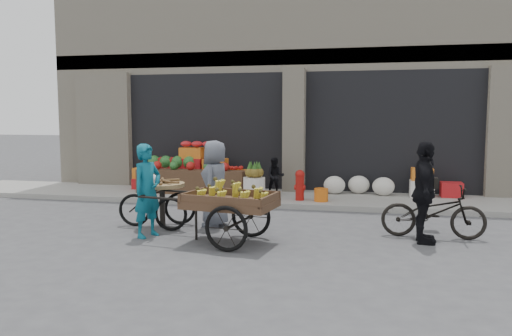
% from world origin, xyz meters
% --- Properties ---
extents(ground, '(80.00, 80.00, 0.00)m').
position_xyz_m(ground, '(0.00, 0.00, 0.00)').
color(ground, '#424244').
rests_on(ground, ground).
extents(sidewalk, '(18.00, 2.20, 0.12)m').
position_xyz_m(sidewalk, '(0.00, 4.10, 0.06)').
color(sidewalk, gray).
rests_on(sidewalk, ground).
extents(building, '(14.00, 6.45, 7.00)m').
position_xyz_m(building, '(0.00, 8.03, 3.37)').
color(building, beige).
rests_on(building, ground).
extents(fruit_display, '(3.10, 1.12, 1.24)m').
position_xyz_m(fruit_display, '(-2.48, 4.38, 0.67)').
color(fruit_display, red).
rests_on(fruit_display, sidewalk).
extents(pineapple_bin, '(0.52, 0.52, 0.50)m').
position_xyz_m(pineapple_bin, '(-0.75, 3.60, 0.37)').
color(pineapple_bin, silver).
rests_on(pineapple_bin, sidewalk).
extents(fire_hydrant, '(0.22, 0.22, 0.71)m').
position_xyz_m(fire_hydrant, '(0.35, 3.55, 0.50)').
color(fire_hydrant, '#A5140F').
rests_on(fire_hydrant, sidewalk).
extents(orange_bucket, '(0.32, 0.32, 0.30)m').
position_xyz_m(orange_bucket, '(0.85, 3.50, 0.27)').
color(orange_bucket, orange).
rests_on(orange_bucket, sidewalk).
extents(right_bay_goods, '(3.35, 0.60, 0.70)m').
position_xyz_m(right_bay_goods, '(2.61, 4.70, 0.41)').
color(right_bay_goods, silver).
rests_on(right_bay_goods, sidewalk).
extents(seated_person, '(0.51, 0.43, 0.93)m').
position_xyz_m(seated_person, '(-0.35, 4.20, 0.58)').
color(seated_person, black).
rests_on(seated_person, sidewalk).
extents(banana_cart, '(2.55, 1.33, 1.02)m').
position_xyz_m(banana_cart, '(-0.35, -0.15, 0.74)').
color(banana_cart, '#543525').
rests_on(banana_cart, ground).
extents(vendor_woman, '(0.57, 0.69, 1.61)m').
position_xyz_m(vendor_woman, '(-1.81, -0.03, 0.80)').
color(vendor_woman, '#0F5E75').
rests_on(vendor_woman, ground).
extents(tricycle_cart, '(1.44, 0.90, 0.95)m').
position_xyz_m(tricycle_cart, '(-1.87, 0.71, 0.57)').
color(tricycle_cart, '#9E7F51').
rests_on(tricycle_cart, ground).
extents(vendor_grey, '(0.53, 0.80, 1.62)m').
position_xyz_m(vendor_grey, '(-0.93, 1.04, 0.81)').
color(vendor_grey, slate).
rests_on(vendor_grey, ground).
extents(bicycle, '(1.73, 0.63, 0.90)m').
position_xyz_m(bicycle, '(2.98, 0.95, 0.45)').
color(bicycle, black).
rests_on(bicycle, ground).
extents(cyclist, '(0.43, 0.99, 1.68)m').
position_xyz_m(cyclist, '(2.78, 0.55, 0.84)').
color(cyclist, black).
rests_on(cyclist, ground).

